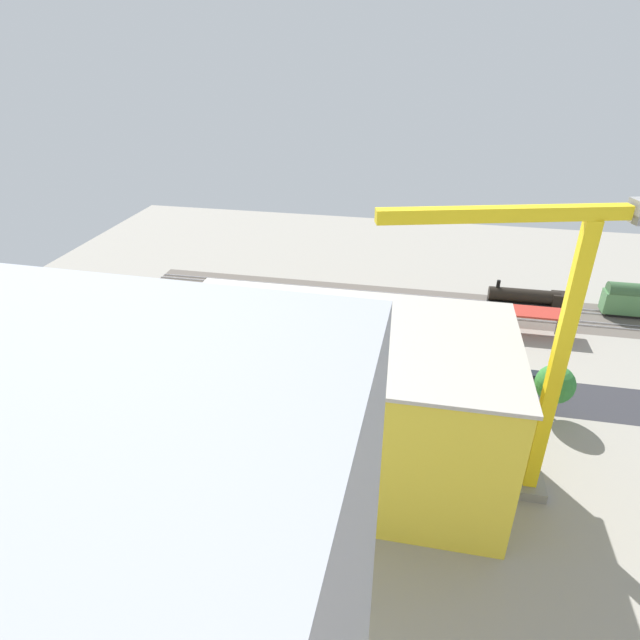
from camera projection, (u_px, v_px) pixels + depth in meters
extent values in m
plane|color=gray|center=(370.00, 362.00, 83.74)|extent=(153.42, 153.42, 0.00)
cube|color=#5B544C|center=(384.00, 300.00, 103.65)|extent=(95.90, 13.32, 0.01)
cube|color=#2D2D33|center=(367.00, 377.00, 80.16)|extent=(95.90, 9.09, 0.01)
cube|color=#9E9EA8|center=(385.00, 293.00, 106.46)|extent=(95.89, 0.21, 0.12)
cube|color=#9E9EA8|center=(385.00, 296.00, 105.21)|extent=(95.89, 0.21, 0.12)
cube|color=#9E9EA8|center=(383.00, 304.00, 101.93)|extent=(95.89, 0.21, 0.12)
cube|color=#9E9EA8|center=(382.00, 307.00, 100.68)|extent=(95.89, 0.21, 0.12)
cube|color=#A82D23|center=(420.00, 302.00, 94.00)|extent=(52.01, 4.58, 0.33)
cylinder|color=slate|center=(557.00, 325.00, 90.84)|extent=(0.30, 0.30, 3.72)
cylinder|color=slate|center=(464.00, 316.00, 93.57)|extent=(0.30, 0.30, 3.72)
cylinder|color=slate|center=(375.00, 309.00, 96.31)|extent=(0.30, 0.30, 3.72)
cylinder|color=slate|center=(292.00, 301.00, 99.04)|extent=(0.30, 0.30, 3.72)
cube|color=black|center=(530.00, 305.00, 100.85)|extent=(15.59, 2.34, 1.00)
cylinder|color=black|center=(524.00, 296.00, 100.26)|extent=(12.80, 2.59, 2.58)
cube|color=black|center=(559.00, 301.00, 99.44)|extent=(2.80, 2.78, 3.31)
cylinder|color=black|center=(498.00, 284.00, 100.19)|extent=(0.70, 0.70, 1.40)
cube|color=black|center=(530.00, 381.00, 78.75)|extent=(3.48, 1.91, 0.30)
cube|color=black|center=(530.00, 378.00, 78.50)|extent=(4.13, 2.00, 0.76)
cube|color=#1E2328|center=(531.00, 374.00, 78.17)|extent=(2.33, 1.73, 0.65)
cube|color=black|center=(488.00, 378.00, 79.50)|extent=(3.70, 1.88, 0.30)
cube|color=maroon|center=(488.00, 375.00, 79.25)|extent=(4.40, 1.97, 0.75)
cube|color=#1E2328|center=(489.00, 371.00, 78.92)|extent=(2.48, 1.71, 0.68)
cube|color=black|center=(448.00, 373.00, 80.79)|extent=(3.79, 1.98, 0.30)
cube|color=gray|center=(449.00, 370.00, 80.52)|extent=(4.50, 2.09, 0.87)
cube|color=#1E2328|center=(449.00, 366.00, 80.19)|extent=(2.55, 1.77, 0.54)
cube|color=black|center=(401.00, 368.00, 82.00)|extent=(3.80, 1.73, 0.30)
cube|color=navy|center=(401.00, 365.00, 81.72)|extent=(4.52, 1.81, 0.89)
cube|color=#1E2328|center=(402.00, 361.00, 81.39)|extent=(2.54, 1.57, 0.55)
cube|color=yellow|center=(336.00, 402.00, 60.15)|extent=(37.36, 21.01, 17.40)
cube|color=#ADA89E|center=(337.00, 333.00, 55.99)|extent=(37.96, 21.61, 0.40)
cube|color=gray|center=(528.00, 486.00, 59.63)|extent=(3.60, 3.60, 1.20)
cube|color=yellow|center=(555.00, 373.00, 52.56)|extent=(1.40, 1.40, 31.52)
cube|color=yellow|center=(505.00, 214.00, 44.45)|extent=(21.35, 6.91, 1.20)
cube|color=black|center=(273.00, 373.00, 80.45)|extent=(8.97, 2.73, 0.50)
cube|color=silver|center=(279.00, 364.00, 79.46)|extent=(6.91, 2.89, 3.16)
cube|color=silver|center=(251.00, 363.00, 80.24)|extent=(2.19, 2.67, 2.42)
cube|color=black|center=(357.00, 390.00, 76.72)|extent=(10.03, 2.51, 0.50)
cube|color=silver|center=(364.00, 380.00, 75.66)|extent=(7.98, 2.72, 3.19)
cube|color=silver|center=(330.00, 378.00, 76.80)|extent=(2.11, 2.58, 2.51)
cube|color=black|center=(420.00, 397.00, 75.17)|extent=(9.80, 2.53, 0.50)
cube|color=white|center=(430.00, 389.00, 74.26)|extent=(7.42, 2.72, 2.61)
cube|color=#334C8C|center=(395.00, 386.00, 75.07)|extent=(2.45, 2.58, 2.34)
cylinder|color=brown|center=(204.00, 370.00, 79.27)|extent=(0.47, 0.47, 2.68)
sphere|color=#28662D|center=(201.00, 350.00, 77.63)|extent=(6.19, 6.19, 6.19)
cylinder|color=brown|center=(183.00, 369.00, 79.24)|extent=(0.44, 0.44, 3.05)
sphere|color=#38843D|center=(180.00, 349.00, 77.65)|extent=(5.40, 5.40, 5.40)
cylinder|color=brown|center=(550.00, 405.00, 71.21)|extent=(0.51, 0.51, 3.25)
sphere|color=#2D7233|center=(555.00, 384.00, 69.61)|extent=(5.13, 5.13, 5.13)
cylinder|color=brown|center=(159.00, 364.00, 80.18)|extent=(0.59, 0.59, 3.33)
sphere|color=#2D7233|center=(156.00, 343.00, 78.49)|extent=(5.55, 5.55, 5.55)
cylinder|color=#333333|center=(391.00, 378.00, 74.12)|extent=(0.16, 0.16, 6.35)
cube|color=black|center=(393.00, 356.00, 72.42)|extent=(0.36, 0.36, 0.90)
sphere|color=green|center=(391.00, 358.00, 72.60)|extent=(0.20, 0.20, 0.20)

